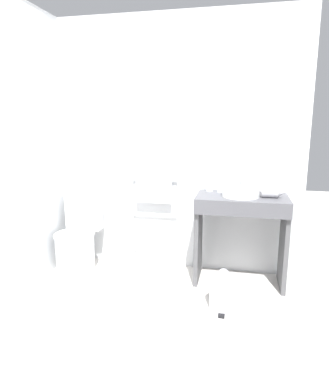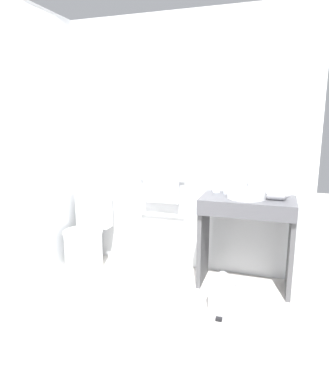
{
  "view_description": "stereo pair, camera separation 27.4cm",
  "coord_description": "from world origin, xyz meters",
  "px_view_note": "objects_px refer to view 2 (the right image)",
  "views": [
    {
      "loc": [
        0.66,
        -1.9,
        1.52
      ],
      "look_at": [
        0.09,
        0.72,
        0.96
      ],
      "focal_mm": 32.0,
      "sensor_mm": 36.0,
      "label": 1
    },
    {
      "loc": [
        0.93,
        -1.83,
        1.52
      ],
      "look_at": [
        0.09,
        0.72,
        0.96
      ],
      "focal_mm": 32.0,
      "sensor_mm": 36.0,
      "label": 2
    }
  ],
  "objects_px": {
    "sink_basin": "(246,193)",
    "cup_near_wall": "(216,188)",
    "trash_bin": "(222,295)",
    "toilet": "(86,239)",
    "towel_radiator": "(162,200)",
    "cup_near_edge": "(227,189)",
    "hair_dryer": "(277,195)"
  },
  "relations": [
    {
      "from": "cup_near_wall",
      "to": "hair_dryer",
      "type": "bearing_deg",
      "value": -15.19
    },
    {
      "from": "toilet",
      "to": "towel_radiator",
      "type": "relative_size",
      "value": 0.79
    },
    {
      "from": "hair_dryer",
      "to": "cup_near_edge",
      "type": "bearing_deg",
      "value": 164.69
    },
    {
      "from": "cup_near_edge",
      "to": "trash_bin",
      "type": "relative_size",
      "value": 0.24
    },
    {
      "from": "cup_near_wall",
      "to": "sink_basin",
      "type": "bearing_deg",
      "value": -30.33
    },
    {
      "from": "cup_near_wall",
      "to": "trash_bin",
      "type": "bearing_deg",
      "value": -74.79
    },
    {
      "from": "toilet",
      "to": "cup_near_edge",
      "type": "relative_size",
      "value": 9.15
    },
    {
      "from": "sink_basin",
      "to": "hair_dryer",
      "type": "xyz_separation_m",
      "value": [
        0.26,
        0.02,
        0.0
      ]
    },
    {
      "from": "towel_radiator",
      "to": "hair_dryer",
      "type": "distance_m",
      "value": 1.15
    },
    {
      "from": "towel_radiator",
      "to": "trash_bin",
      "type": "distance_m",
      "value": 1.19
    },
    {
      "from": "cup_near_edge",
      "to": "towel_radiator",
      "type": "bearing_deg",
      "value": 174.14
    },
    {
      "from": "toilet",
      "to": "towel_radiator",
      "type": "height_order",
      "value": "towel_radiator"
    },
    {
      "from": "sink_basin",
      "to": "cup_near_wall",
      "type": "relative_size",
      "value": 4.09
    },
    {
      "from": "towel_radiator",
      "to": "trash_bin",
      "type": "height_order",
      "value": "towel_radiator"
    },
    {
      "from": "cup_near_edge",
      "to": "hair_dryer",
      "type": "distance_m",
      "value": 0.46
    },
    {
      "from": "trash_bin",
      "to": "toilet",
      "type": "bearing_deg",
      "value": 162.92
    },
    {
      "from": "towel_radiator",
      "to": "hair_dryer",
      "type": "height_order",
      "value": "towel_radiator"
    },
    {
      "from": "towel_radiator",
      "to": "trash_bin",
      "type": "relative_size",
      "value": 2.76
    },
    {
      "from": "cup_near_wall",
      "to": "cup_near_edge",
      "type": "bearing_deg",
      "value": -14.72
    },
    {
      "from": "cup_near_wall",
      "to": "hair_dryer",
      "type": "xyz_separation_m",
      "value": [
        0.56,
        -0.15,
        0.0
      ]
    },
    {
      "from": "towel_radiator",
      "to": "cup_near_wall",
      "type": "relative_size",
      "value": 11.79
    },
    {
      "from": "toilet",
      "to": "towel_radiator",
      "type": "bearing_deg",
      "value": 19.64
    },
    {
      "from": "toilet",
      "to": "sink_basin",
      "type": "bearing_deg",
      "value": 1.92
    },
    {
      "from": "cup_near_edge",
      "to": "cup_near_wall",
      "type": "bearing_deg",
      "value": 165.28
    },
    {
      "from": "cup_near_edge",
      "to": "trash_bin",
      "type": "distance_m",
      "value": 0.99
    },
    {
      "from": "sink_basin",
      "to": "trash_bin",
      "type": "bearing_deg",
      "value": -101.93
    },
    {
      "from": "sink_basin",
      "to": "trash_bin",
      "type": "relative_size",
      "value": 0.96
    },
    {
      "from": "towel_radiator",
      "to": "cup_near_wall",
      "type": "distance_m",
      "value": 0.59
    },
    {
      "from": "toilet",
      "to": "cup_near_edge",
      "type": "bearing_deg",
      "value": 7.91
    },
    {
      "from": "cup_near_edge",
      "to": "hair_dryer",
      "type": "xyz_separation_m",
      "value": [
        0.45,
        -0.12,
        0.0
      ]
    },
    {
      "from": "sink_basin",
      "to": "hair_dryer",
      "type": "distance_m",
      "value": 0.26
    },
    {
      "from": "toilet",
      "to": "hair_dryer",
      "type": "relative_size",
      "value": 4.02
    }
  ]
}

